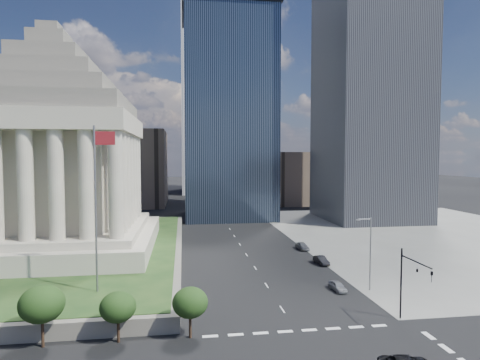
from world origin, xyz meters
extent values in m
plane|color=black|center=(0.00, 100.00, 0.00)|extent=(500.00, 500.00, 0.00)
cube|color=slate|center=(46.00, 60.00, 0.01)|extent=(68.00, 90.00, 0.03)
cylinder|color=slate|center=(-22.00, 24.00, 11.90)|extent=(0.24, 0.24, 20.00)
cube|color=maroon|center=(-20.80, 24.00, 20.40)|extent=(2.40, 0.05, 1.60)
cube|color=black|center=(2.00, 95.00, 30.00)|extent=(26.00, 26.00, 60.00)
cube|color=gray|center=(8.00, 185.00, 95.00)|extent=(40.00, 40.00, 190.00)
cube|color=black|center=(42.00, 85.00, 50.00)|extent=(26.00, 28.00, 100.00)
cube|color=brown|center=(32.00, 130.00, 10.00)|extent=(20.00, 30.00, 20.00)
cube|color=brown|center=(-30.00, 130.00, 14.00)|extent=(24.00, 30.00, 28.00)
cylinder|color=black|center=(12.50, 15.50, 4.00)|extent=(0.18, 0.18, 8.00)
cylinder|color=black|center=(12.50, 12.75, 7.20)|extent=(0.14, 5.50, 0.14)
cube|color=black|center=(12.50, 10.00, 6.40)|extent=(0.30, 0.30, 1.10)
cylinder|color=slate|center=(13.50, 25.00, 5.00)|extent=(0.16, 0.16, 10.00)
cylinder|color=slate|center=(12.60, 25.00, 9.80)|extent=(1.80, 0.12, 0.12)
cube|color=slate|center=(11.70, 25.00, 9.70)|extent=(0.50, 0.22, 0.14)
imported|color=gray|center=(9.14, 25.50, 0.61)|extent=(3.69, 1.68, 1.23)
imported|color=black|center=(11.50, 38.75, 0.67)|extent=(4.18, 1.74, 1.34)
imported|color=#55575C|center=(11.50, 49.58, 0.72)|extent=(4.32, 2.00, 1.44)
camera|label=1|loc=(-11.61, -25.62, 18.15)|focal=30.00mm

